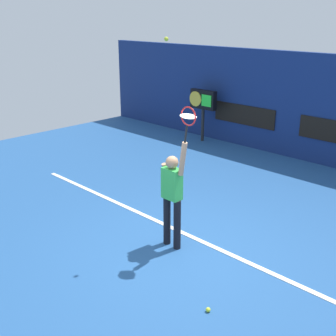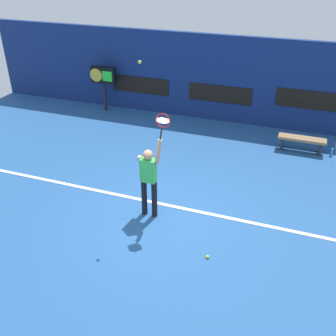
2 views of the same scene
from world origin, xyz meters
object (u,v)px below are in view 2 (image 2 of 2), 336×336
(tennis_player, at_px, (149,177))
(spare_ball, at_px, (208,257))
(court_bench, at_px, (302,141))
(water_bottle, at_px, (332,152))
(scoreboard_clock, at_px, (103,77))
(tennis_racket, at_px, (163,122))
(tennis_ball, at_px, (140,62))

(tennis_player, relative_size, spare_ball, 29.27)
(court_bench, distance_m, water_bottle, 0.92)
(court_bench, height_order, water_bottle, court_bench)
(water_bottle, relative_size, spare_ball, 3.53)
(scoreboard_clock, relative_size, water_bottle, 6.92)
(tennis_racket, bearing_deg, scoreboard_clock, 128.27)
(tennis_racket, height_order, scoreboard_clock, tennis_racket)
(tennis_ball, distance_m, spare_ball, 4.05)
(scoreboard_clock, relative_size, spare_ball, 24.41)
(tennis_racket, xyz_separation_m, water_bottle, (3.67, 4.57, -2.27))
(tennis_player, relative_size, water_bottle, 8.29)
(tennis_ball, distance_m, water_bottle, 7.07)
(water_bottle, bearing_deg, court_bench, 180.00)
(tennis_player, distance_m, water_bottle, 6.14)
(tennis_player, xyz_separation_m, court_bench, (3.12, 4.56, -0.67))
(scoreboard_clock, relative_size, court_bench, 1.19)
(tennis_racket, bearing_deg, tennis_ball, -175.58)
(court_bench, xyz_separation_m, water_bottle, (0.89, 0.00, -0.22))
(tennis_player, distance_m, tennis_ball, 2.56)
(court_bench, relative_size, water_bottle, 5.83)
(tennis_ball, height_order, scoreboard_clock, tennis_ball)
(scoreboard_clock, bearing_deg, spare_ball, -48.92)
(tennis_racket, relative_size, spare_ball, 9.13)
(water_bottle, height_order, spare_ball, water_bottle)
(tennis_player, bearing_deg, scoreboard_clock, 126.07)
(tennis_player, height_order, tennis_ball, tennis_ball)
(court_bench, bearing_deg, water_bottle, 0.00)
(water_bottle, bearing_deg, scoreboard_clock, 172.73)
(tennis_racket, distance_m, tennis_ball, 1.26)
(tennis_player, bearing_deg, court_bench, 55.63)
(tennis_racket, distance_m, court_bench, 5.73)
(tennis_racket, bearing_deg, court_bench, 58.69)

